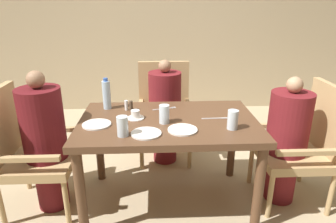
% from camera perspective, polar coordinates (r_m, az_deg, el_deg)
% --- Properties ---
extents(ground_plane, '(16.00, 16.00, 0.00)m').
position_cam_1_polar(ground_plane, '(2.64, 0.05, -16.57)').
color(ground_plane, tan).
extents(wall_back, '(8.00, 0.06, 2.80)m').
position_cam_1_polar(wall_back, '(4.47, -1.47, 18.03)').
color(wall_back, tan).
rests_on(wall_back, ground_plane).
extents(dining_table, '(1.35, 0.86, 0.74)m').
position_cam_1_polar(dining_table, '(2.31, 0.05, -3.73)').
color(dining_table, brown).
rests_on(dining_table, ground_plane).
extents(chair_left_side, '(0.54, 0.54, 0.99)m').
position_cam_1_polar(chair_left_side, '(2.56, -25.41, -6.40)').
color(chair_left_side, tan).
rests_on(chair_left_side, ground_plane).
extents(diner_in_left_chair, '(0.32, 0.32, 1.13)m').
position_cam_1_polar(diner_in_left_chair, '(2.48, -22.33, -5.24)').
color(diner_in_left_chair, '#5B1419').
rests_on(diner_in_left_chair, ground_plane).
extents(chair_far_side, '(0.54, 0.54, 0.99)m').
position_cam_1_polar(chair_far_side, '(3.14, -0.69, 0.54)').
color(chair_far_side, tan).
rests_on(chair_far_side, ground_plane).
extents(diner_in_far_chair, '(0.32, 0.32, 1.06)m').
position_cam_1_polar(diner_in_far_chair, '(2.99, -0.59, 0.07)').
color(diner_in_far_chair, maroon).
rests_on(diner_in_far_chair, ground_plane).
extents(chair_right_side, '(0.54, 0.54, 0.99)m').
position_cam_1_polar(chair_right_side, '(2.65, 24.59, -5.41)').
color(chair_right_side, tan).
rests_on(chair_right_side, ground_plane).
extents(diner_in_right_chair, '(0.32, 0.32, 1.06)m').
position_cam_1_polar(diner_in_right_chair, '(2.57, 21.61, -5.07)').
color(diner_in_right_chair, maroon).
rests_on(diner_in_right_chair, ground_plane).
extents(plate_main_left, '(0.21, 0.21, 0.01)m').
position_cam_1_polar(plate_main_left, '(2.08, 2.79, -3.50)').
color(plate_main_left, white).
rests_on(plate_main_left, dining_table).
extents(plate_main_right, '(0.21, 0.21, 0.01)m').
position_cam_1_polar(plate_main_right, '(2.23, -13.43, -2.41)').
color(plate_main_right, white).
rests_on(plate_main_right, dining_table).
extents(plate_dessert_center, '(0.21, 0.21, 0.01)m').
position_cam_1_polar(plate_dessert_center, '(2.03, -4.18, -4.18)').
color(plate_dessert_center, white).
rests_on(plate_dessert_center, dining_table).
extents(teacup_with_saucer, '(0.13, 0.13, 0.07)m').
position_cam_1_polar(teacup_with_saucer, '(2.30, -6.21, -0.72)').
color(teacup_with_saucer, white).
rests_on(teacup_with_saucer, dining_table).
extents(water_bottle, '(0.07, 0.07, 0.26)m').
position_cam_1_polar(water_bottle, '(2.52, -11.63, 3.18)').
color(water_bottle, silver).
rests_on(water_bottle, dining_table).
extents(glass_tall_near, '(0.08, 0.08, 0.14)m').
position_cam_1_polar(glass_tall_near, '(2.19, -0.72, -0.50)').
color(glass_tall_near, silver).
rests_on(glass_tall_near, dining_table).
extents(glass_tall_mid, '(0.08, 0.08, 0.14)m').
position_cam_1_polar(glass_tall_mid, '(2.14, 12.24, -1.54)').
color(glass_tall_mid, silver).
rests_on(glass_tall_mid, dining_table).
extents(glass_tall_far, '(0.08, 0.08, 0.14)m').
position_cam_1_polar(glass_tall_far, '(2.00, -8.66, -2.79)').
color(glass_tall_far, silver).
rests_on(glass_tall_far, dining_table).
extents(salt_shaker, '(0.03, 0.03, 0.08)m').
position_cam_1_polar(salt_shaker, '(2.48, -7.94, 1.17)').
color(salt_shaker, white).
rests_on(salt_shaker, dining_table).
extents(pepper_shaker, '(0.03, 0.03, 0.08)m').
position_cam_1_polar(pepper_shaker, '(2.48, -7.04, 1.14)').
color(pepper_shaker, '#4C3D2D').
rests_on(pepper_shaker, dining_table).
extents(fork_beside_plate, '(0.20, 0.07, 0.00)m').
position_cam_1_polar(fork_beside_plate, '(2.50, -0.24, 0.61)').
color(fork_beside_plate, silver).
rests_on(fork_beside_plate, dining_table).
extents(knife_beside_plate, '(0.22, 0.02, 0.00)m').
position_cam_1_polar(knife_beside_plate, '(2.32, 9.33, -1.27)').
color(knife_beside_plate, silver).
rests_on(knife_beside_plate, dining_table).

